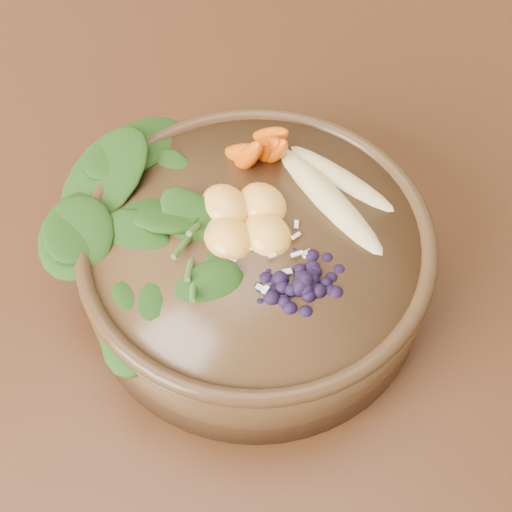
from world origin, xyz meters
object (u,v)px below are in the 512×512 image
mandarin_cluster (245,208)px  blueberry_pile (305,272)px  dining_table (24,276)px  kale_heap (167,196)px  stoneware_bowl (256,263)px  banana_halves (336,177)px  carrot_cluster (254,118)px

mandarin_cluster → blueberry_pile: blueberry_pile is taller
dining_table → kale_heap: bearing=-48.2°
dining_table → stoneware_bowl: stoneware_bowl is taller
stoneware_bowl → blueberry_pile: (0.01, -0.05, 0.05)m
mandarin_cluster → banana_halves: bearing=-6.0°
stoneware_bowl → blueberry_pile: size_ratio=2.16×
mandarin_cluster → blueberry_pile: (0.01, -0.07, 0.00)m
kale_heap → mandarin_cluster: kale_heap is taller
carrot_cluster → banana_halves: bearing=-66.9°
carrot_cluster → mandarin_cluster: bearing=-129.8°
kale_heap → mandarin_cluster: bearing=-38.1°
stoneware_bowl → kale_heap: size_ratio=1.53×
kale_heap → carrot_cluster: 0.09m
kale_heap → blueberry_pile: size_ratio=1.42×
stoneware_bowl → banana_halves: bearing=6.5°
stoneware_bowl → carrot_cluster: carrot_cluster is taller
kale_heap → carrot_cluster: carrot_cluster is taller
dining_table → blueberry_pile: bearing=-54.8°
dining_table → kale_heap: 0.25m
dining_table → stoneware_bowl: 0.27m
stoneware_bowl → banana_halves: (0.07, 0.01, 0.05)m
carrot_cluster → blueberry_pile: carrot_cluster is taller
dining_table → carrot_cluster: 0.30m
blueberry_pile → stoneware_bowl: bearing=96.6°
stoneware_bowl → kale_heap: 0.09m
stoneware_bowl → kale_heap: (-0.04, 0.05, 0.05)m
stoneware_bowl → dining_table: bearing=131.5°
dining_table → banana_halves: size_ratio=10.87×
dining_table → kale_heap: size_ratio=9.43×
banana_halves → dining_table: bearing=140.2°
banana_halves → mandarin_cluster: mandarin_cluster is taller
dining_table → banana_halves: bearing=-36.1°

